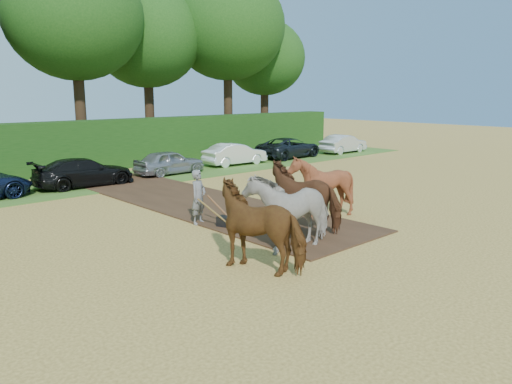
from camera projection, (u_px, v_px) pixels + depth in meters
name	position (u px, v px, depth m)	size (l,w,h in m)	color
ground	(290.00, 245.00, 15.48)	(120.00, 120.00, 0.00)	gold
earth_strip	(196.00, 201.00, 21.51)	(4.50, 17.00, 0.05)	#472D1C
grass_verge	(91.00, 184.00, 25.54)	(50.00, 5.00, 0.03)	#38601E
hedgerow	(55.00, 148.00, 28.48)	(46.00, 1.60, 3.00)	#14380F
plough_team	(294.00, 202.00, 16.13)	(7.81, 6.67, 2.35)	brown
parked_cars	(133.00, 166.00, 27.01)	(40.65, 3.31, 1.45)	silver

